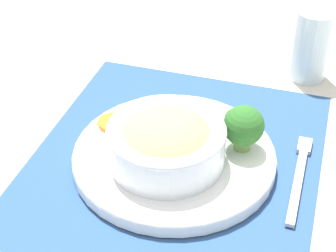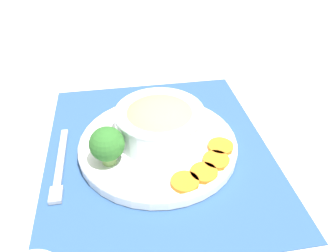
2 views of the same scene
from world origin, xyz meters
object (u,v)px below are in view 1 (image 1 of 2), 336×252
object	(u,v)px
bowl	(166,141)
fork	(300,170)
broccoli_floret	(243,126)
water_glass	(310,49)

from	to	relation	value
bowl	fork	bearing A→B (deg)	17.10
bowl	broccoli_floret	distance (m)	0.11
broccoli_floret	water_glass	distance (m)	0.26
water_glass	fork	world-z (taller)	water_glass
bowl	broccoli_floret	world-z (taller)	same
bowl	broccoli_floret	xyz separation A→B (m)	(0.09, 0.06, 0.00)
bowl	fork	size ratio (longest dim) A/B	0.89
broccoli_floret	bowl	bearing A→B (deg)	-146.73
bowl	water_glass	bearing A→B (deg)	64.52
broccoli_floret	fork	bearing A→B (deg)	-3.66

